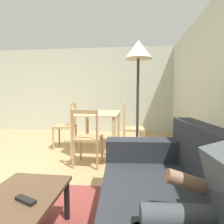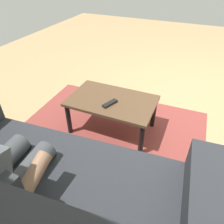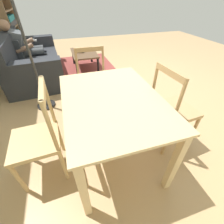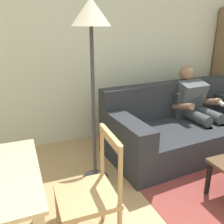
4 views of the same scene
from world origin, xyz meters
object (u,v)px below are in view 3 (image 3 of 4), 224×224
at_px(coffee_table, 84,55).
at_px(tv_remote, 80,52).
at_px(couch, 31,62).
at_px(bookshelf, 8,28).
at_px(person_lounging, 25,47).
at_px(dining_chair_facing_couch, 94,83).
at_px(dining_table, 112,109).
at_px(dining_chair_by_doorway, 172,110).
at_px(dining_chair_near_wall, 38,139).

height_order(coffee_table, tv_remote, tv_remote).
distance_m(couch, bookshelf, 1.76).
bearing_deg(couch, bookshelf, 20.65).
height_order(couch, coffee_table, couch).
bearing_deg(bookshelf, person_lounging, -158.78).
bearing_deg(dining_chair_facing_couch, coffee_table, -3.82).
distance_m(coffee_table, dining_chair_facing_couch, 1.67).
xyz_separation_m(coffee_table, tv_remote, (-0.02, 0.09, 0.07)).
xyz_separation_m(person_lounging, dining_chair_facing_couch, (-1.88, -1.13, -0.11)).
distance_m(couch, tv_remote, 1.08).
bearing_deg(couch, dining_table, -157.56).
distance_m(person_lounging, dining_table, 3.02).
relative_size(couch, tv_remote, 12.60).
bearing_deg(coffee_table, dining_chair_by_doorway, -167.19).
xyz_separation_m(bookshelf, dining_chair_near_wall, (-4.14, -0.95, -0.28)).
bearing_deg(person_lounging, dining_chair_facing_couch, -148.93).
distance_m(coffee_table, dining_chair_by_doorway, 2.65).
relative_size(couch, dining_chair_near_wall, 2.25).
bearing_deg(coffee_table, person_lounging, 79.90).
height_order(coffee_table, dining_chair_facing_couch, dining_chair_facing_couch).
xyz_separation_m(couch, person_lounging, (0.27, 0.09, 0.25)).
distance_m(dining_chair_near_wall, dining_chair_by_doorway, 1.40).
height_order(dining_chair_facing_couch, dining_chair_by_doorway, dining_chair_by_doorway).
height_order(tv_remote, dining_chair_near_wall, dining_chair_near_wall).
relative_size(tv_remote, dining_chair_near_wall, 0.18).
height_order(coffee_table, dining_chair_by_doorway, dining_chair_by_doorway).
xyz_separation_m(dining_table, dining_chair_by_doorway, (-0.00, -0.70, -0.17)).
xyz_separation_m(person_lounging, dining_chair_by_doorway, (-2.80, -1.83, -0.08)).
bearing_deg(bookshelf, tv_remote, -133.18).
xyz_separation_m(bookshelf, dining_chair_by_doorway, (-4.14, -2.35, -0.26)).
bearing_deg(dining_chair_facing_couch, dining_chair_near_wall, 142.79).
relative_size(dining_chair_near_wall, dining_chair_facing_couch, 1.05).
xyz_separation_m(person_lounging, coffee_table, (-0.22, -1.24, -0.21)).
xyz_separation_m(couch, bookshelf, (1.60, 0.60, 0.42)).
height_order(dining_chair_near_wall, dining_chair_facing_couch, dining_chair_near_wall).
relative_size(couch, coffee_table, 2.42).
height_order(person_lounging, dining_table, person_lounging).
relative_size(person_lounging, dining_table, 0.92).
height_order(couch, dining_table, couch).
distance_m(bookshelf, dining_chair_by_doorway, 4.77).
bearing_deg(bookshelf, dining_table, -158.25).
height_order(tv_remote, dining_chair_by_doorway, dining_chair_by_doorway).
height_order(tv_remote, bookshelf, bookshelf).
bearing_deg(bookshelf, dining_chair_by_doorway, -150.42).
bearing_deg(person_lounging, couch, -162.25).
xyz_separation_m(couch, tv_remote, (0.03, -1.07, 0.10)).
xyz_separation_m(couch, dining_chair_near_wall, (-2.53, -0.35, 0.14)).
height_order(dining_table, dining_chair_by_doorway, dining_chair_by_doorway).
bearing_deg(dining_table, dining_chair_facing_couch, -0.04).
bearing_deg(bookshelf, coffee_table, -131.46).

